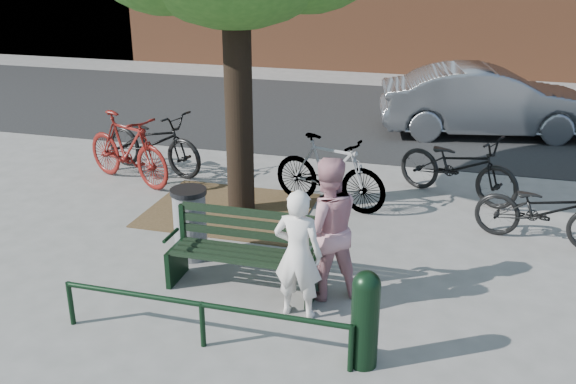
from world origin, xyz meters
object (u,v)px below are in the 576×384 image
(park_bench, at_px, (244,249))
(bollard, at_px, (365,316))
(litter_bin, at_px, (190,223))
(person_left, at_px, (298,254))
(parked_car, at_px, (487,101))
(bicycle_c, at_px, (458,166))
(person_right, at_px, (326,228))

(park_bench, xyz_separation_m, bollard, (1.60, -1.14, 0.06))
(park_bench, height_order, litter_bin, park_bench)
(person_left, height_order, parked_car, person_left)
(parked_car, bearing_deg, person_left, 155.00)
(bollard, height_order, bicycle_c, bicycle_c)
(person_left, xyz_separation_m, parked_car, (2.00, 7.96, -0.00))
(person_left, xyz_separation_m, litter_bin, (-1.68, 0.96, -0.25))
(person_right, bearing_deg, parked_car, -131.44)
(parked_car, bearing_deg, litter_bin, 141.37)
(person_left, distance_m, bicycle_c, 4.34)
(person_right, height_order, bicycle_c, person_right)
(person_left, bearing_deg, park_bench, -27.53)
(park_bench, relative_size, parked_car, 0.39)
(litter_bin, bearing_deg, parked_car, 62.27)
(litter_bin, distance_m, bicycle_c, 4.46)
(person_right, distance_m, parked_car, 7.66)
(litter_bin, relative_size, bicycle_c, 0.47)
(bicycle_c, relative_size, parked_car, 0.46)
(litter_bin, bearing_deg, person_left, -29.88)
(person_left, height_order, bicycle_c, person_left)
(bollard, distance_m, parked_car, 8.73)
(person_right, relative_size, parked_car, 0.38)
(park_bench, height_order, person_left, person_left)
(person_left, distance_m, bollard, 1.11)
(bicycle_c, height_order, parked_car, parked_car)
(park_bench, bearing_deg, bicycle_c, 57.50)
(litter_bin, bearing_deg, person_right, -13.57)
(park_bench, bearing_deg, litter_bin, 150.33)
(bicycle_c, xyz_separation_m, parked_car, (0.46, 3.91, 0.19))
(litter_bin, bearing_deg, bicycle_c, 43.85)
(person_right, bearing_deg, person_left, 42.08)
(person_right, bearing_deg, litter_bin, -41.33)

